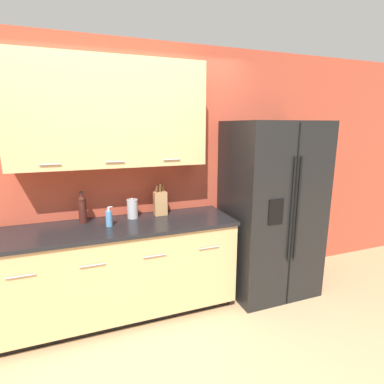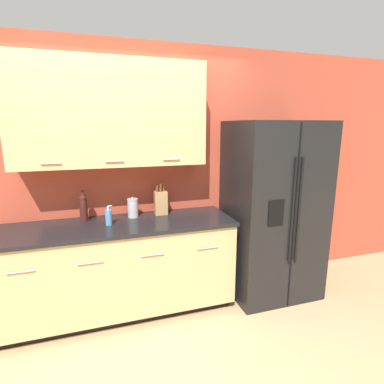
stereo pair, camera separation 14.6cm
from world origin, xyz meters
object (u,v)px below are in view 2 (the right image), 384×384
soap_dispenser (109,217)px  steel_canister (133,208)px  knife_block (161,202)px  wine_bottle (83,207)px  refrigerator (272,210)px

soap_dispenser → steel_canister: (0.24, 0.17, 0.02)m
knife_block → soap_dispenser: knife_block is taller
knife_block → steel_canister: size_ratio=1.60×
knife_block → wine_bottle: 0.74m
soap_dispenser → refrigerator: bearing=-1.6°
refrigerator → wine_bottle: refrigerator is taller
knife_block → soap_dispenser: size_ratio=1.78×
knife_block → steel_canister: knife_block is taller
knife_block → steel_canister: bearing=-177.9°
soap_dispenser → steel_canister: steel_canister is taller
soap_dispenser → wine_bottle: bearing=139.2°
knife_block → refrigerator: bearing=-11.2°
wine_bottle → knife_block: bearing=-0.4°
soap_dispenser → knife_block: bearing=19.4°
knife_block → steel_canister: (-0.28, -0.01, -0.03)m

